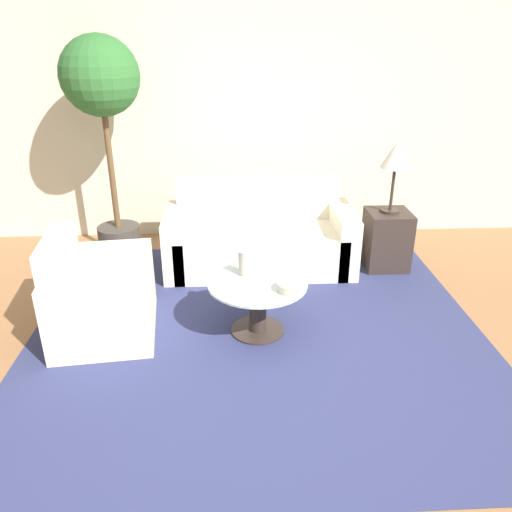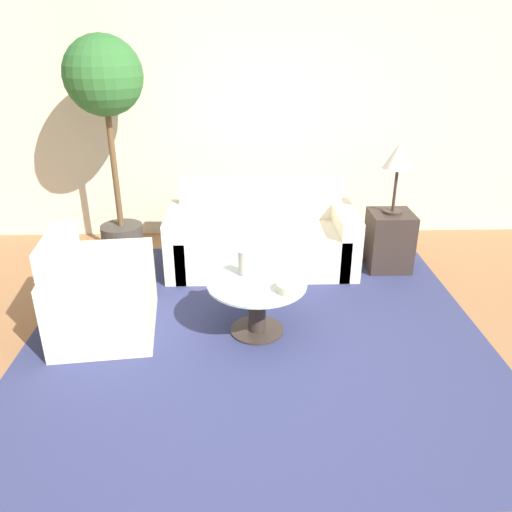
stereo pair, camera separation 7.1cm
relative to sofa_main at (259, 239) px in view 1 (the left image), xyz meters
The scene contains 11 objects.
ground_plane 2.05m from the sofa_main, 95.36° to the right, with size 14.00×14.00×0.00m, color #8E603D.
wall_back 1.39m from the sofa_main, 101.53° to the left, with size 10.00×0.06×2.60m.
rug 1.31m from the sofa_main, 93.81° to the right, with size 3.59×3.39×0.01m.
sofa_main is the anchor object (origin of this frame).
armchair 1.81m from the sofa_main, 138.16° to the right, with size 0.84×0.97×0.82m.
coffee_table 1.28m from the sofa_main, 93.81° to the right, with size 0.77×0.77×0.44m.
side_table 1.28m from the sofa_main, ahead, with size 0.42×0.42×0.59m.
table_lamp 1.53m from the sofa_main, ahead, with size 0.28×0.28×0.69m.
potted_plant 2.00m from the sofa_main, 168.43° to the left, with size 0.74×0.74×2.20m.
vase 1.18m from the sofa_main, 99.08° to the right, with size 0.09×0.09×0.20m.
bowl 1.45m from the sofa_main, 83.66° to the right, with size 0.21×0.21×0.07m.
Camera 1 is at (-0.08, -2.66, 2.20)m, focal length 35.00 mm.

